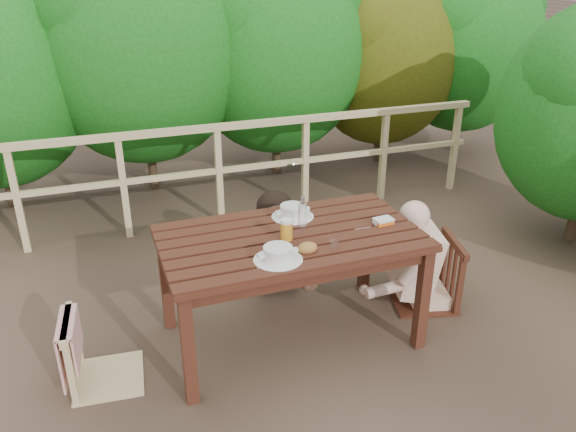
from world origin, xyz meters
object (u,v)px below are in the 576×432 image
object	(u,v)px
chair_far	(273,229)
chair_left	(100,320)
chair_right	(428,245)
diner_right	(434,220)
soup_far	(293,212)
soup_near	(278,254)
table	(291,288)
bottle	(302,214)
bread_roll	(307,248)
woman	(272,207)
beer_glass	(286,231)
tumbler	(334,245)
butter_tub	(383,222)

from	to	relation	value
chair_far	chair_left	bearing A→B (deg)	-138.74
chair_right	diner_right	world-z (taller)	diner_right
chair_right	soup_far	world-z (taller)	chair_right
soup_near	table	bearing A→B (deg)	57.10
chair_right	bottle	size ratio (longest dim) A/B	3.98
chair_left	bottle	bearing A→B (deg)	-81.23
table	chair_far	world-z (taller)	chair_far
soup_far	bread_roll	xyz separation A→B (m)	(-0.09, -0.51, -0.01)
chair_left	bottle	world-z (taller)	bottle
chair_left	soup_far	world-z (taller)	chair_left
chair_left	soup_near	distance (m)	1.14
chair_left	bread_roll	distance (m)	1.32
woman	beer_glass	distance (m)	0.93
chair_far	woman	size ratio (longest dim) A/B	0.70
soup_near	chair_right	bearing A→B (deg)	15.53
table	bread_roll	xyz separation A→B (m)	(0.02, -0.25, 0.42)
chair_far	tumbler	size ratio (longest dim) A/B	13.02
chair_far	bottle	size ratio (longest dim) A/B	3.60
table	woman	world-z (taller)	woman
chair_far	butter_tub	bearing A→B (deg)	-50.08
chair_left	diner_right	bearing A→B (deg)	-82.14
chair_left	diner_right	size ratio (longest dim) A/B	0.64
diner_right	soup_near	bearing A→B (deg)	120.52
diner_right	beer_glass	bearing A→B (deg)	111.53
chair_left	diner_right	xyz separation A→B (m)	(2.37, 0.10, 0.24)
beer_glass	butter_tub	size ratio (longest dim) A/B	1.22
soup_far	tumbler	world-z (taller)	soup_far
chair_far	soup_near	bearing A→B (deg)	-96.82
chair_left	butter_tub	bearing A→B (deg)	-85.60
beer_glass	bottle	bearing A→B (deg)	35.38
chair_far	bottle	world-z (taller)	bottle
chair_left	chair_right	distance (m)	2.35
bread_roll	butter_tub	size ratio (longest dim) A/B	0.98
chair_far	bottle	xyz separation A→B (m)	(-0.04, -0.76, 0.46)
soup_far	chair_left	bearing A→B (deg)	-167.81
chair_left	chair_right	bearing A→B (deg)	-82.11
soup_near	butter_tub	distance (m)	0.86
tumbler	woman	bearing A→B (deg)	92.11
soup_near	butter_tub	world-z (taller)	soup_near
chair_far	beer_glass	xyz separation A→B (m)	(-0.19, -0.86, 0.41)
diner_right	bread_roll	bearing A→B (deg)	121.34
chair_right	soup_far	distance (m)	1.07
woman	chair_far	bearing A→B (deg)	100.05
tumbler	bread_roll	bearing A→B (deg)	173.37
chair_right	soup_near	world-z (taller)	chair_right
chair_right	woman	size ratio (longest dim) A/B	0.77
diner_right	bottle	size ratio (longest dim) A/B	5.63
chair_right	tumbler	world-z (taller)	chair_right
soup_far	beer_glass	size ratio (longest dim) A/B	1.90
table	bottle	size ratio (longest dim) A/B	6.90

